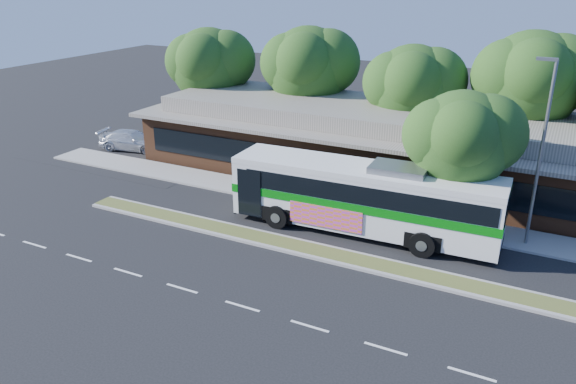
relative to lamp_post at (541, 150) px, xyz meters
name	(u,v)px	position (x,y,z in m)	size (l,w,h in m)	color
ground	(297,254)	(-9.56, -6.00, -4.90)	(120.00, 120.00, 0.00)	black
median_strip	(302,248)	(-9.56, -5.40, -4.83)	(26.00, 1.10, 0.15)	#3F4F21
sidewalk	(346,206)	(-9.56, 0.40, -4.84)	(44.00, 2.60, 0.12)	gray
parking_lot	(143,148)	(-27.56, 4.00, -4.90)	(14.00, 12.00, 0.01)	black
plaza_building	(385,142)	(-9.56, 6.99, -2.77)	(33.20, 11.20, 4.45)	brown
lamp_post	(541,150)	(0.00, 0.00, 0.00)	(0.93, 0.18, 9.07)	slate
tree_bg_a	(215,64)	(-24.15, 9.14, 0.97)	(6.47, 5.80, 8.63)	black
tree_bg_b	(314,66)	(-16.13, 10.14, 1.24)	(6.69, 6.00, 9.00)	black
tree_bg_c	(419,86)	(-8.16, 9.13, 0.69)	(6.24, 5.60, 8.26)	black
tree_bg_d	(539,79)	(-1.12, 10.15, 1.52)	(6.91, 6.20, 9.37)	black
transit_bus	(365,193)	(-7.63, -2.20, -2.76)	(13.80, 3.59, 3.84)	silver
sedan	(132,140)	(-28.00, 3.40, -4.18)	(2.04, 5.01, 1.45)	silver
sidewalk_tree	(469,139)	(-3.21, -0.16, 0.15)	(5.46, 4.90, 7.39)	black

